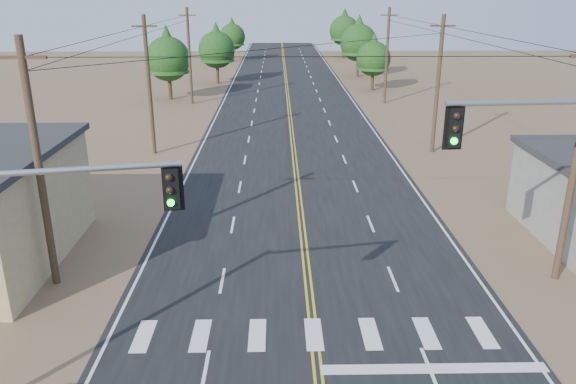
{
  "coord_description": "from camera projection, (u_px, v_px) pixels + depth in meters",
  "views": [
    {
      "loc": [
        -1.25,
        -8.97,
        11.42
      ],
      "look_at": [
        -0.81,
        13.25,
        3.5
      ],
      "focal_mm": 35.0,
      "sensor_mm": 36.0,
      "label": 1
    }
  ],
  "objects": [
    {
      "name": "road",
      "position": [
        295.0,
        160.0,
        40.55
      ],
      "size": [
        15.0,
        200.0,
        0.02
      ],
      "primitive_type": "cube",
      "color": "black",
      "rests_on": "ground"
    },
    {
      "name": "utility_pole_left_near",
      "position": [
        39.0,
        165.0,
        21.69
      ],
      "size": [
        1.8,
        0.3,
        10.0
      ],
      "color": "#4C3826",
      "rests_on": "ground"
    },
    {
      "name": "utility_pole_left_mid",
      "position": [
        149.0,
        85.0,
        40.53
      ],
      "size": [
        1.8,
        0.3,
        10.0
      ],
      "color": "#4C3826",
      "rests_on": "ground"
    },
    {
      "name": "utility_pole_left_far",
      "position": [
        189.0,
        56.0,
        59.36
      ],
      "size": [
        1.8,
        0.3,
        10.0
      ],
      "color": "#4C3826",
      "rests_on": "ground"
    },
    {
      "name": "utility_pole_right_near",
      "position": [
        576.0,
        162.0,
        22.08
      ],
      "size": [
        1.8,
        0.3,
        10.0
      ],
      "color": "#4C3826",
      "rests_on": "ground"
    },
    {
      "name": "utility_pole_right_mid",
      "position": [
        438.0,
        84.0,
        40.91
      ],
      "size": [
        1.8,
        0.3,
        10.0
      ],
      "color": "#4C3826",
      "rests_on": "ground"
    },
    {
      "name": "utility_pole_right_far",
      "position": [
        387.0,
        55.0,
        59.75
      ],
      "size": [
        1.8,
        0.3,
        10.0
      ],
      "color": "#4C3826",
      "rests_on": "ground"
    },
    {
      "name": "signal_mast_left",
      "position": [
        9.0,
        253.0,
        14.55
      ],
      "size": [
        6.53,
        1.45,
        7.39
      ],
      "rotation": [
        0.0,
        0.0,
        0.19
      ],
      "color": "gray",
      "rests_on": "ground"
    },
    {
      "name": "signal_mast_right",
      "position": [
        571.0,
        177.0,
        18.68
      ],
      "size": [
        6.5,
        0.89,
        8.38
      ],
      "rotation": [
        0.0,
        0.0,
        0.07
      ],
      "color": "gray",
      "rests_on": "ground"
    },
    {
      "name": "tree_left_near",
      "position": [
        168.0,
        54.0,
        61.88
      ],
      "size": [
        4.89,
        4.89,
        8.16
      ],
      "color": "#3F2D1E",
      "rests_on": "ground"
    },
    {
      "name": "tree_left_mid",
      "position": [
        216.0,
        46.0,
        73.04
      ],
      "size": [
        4.75,
        4.75,
        7.92
      ],
      "color": "#3F2D1E",
      "rests_on": "ground"
    },
    {
      "name": "tree_left_far",
      "position": [
        232.0,
        34.0,
        97.71
      ],
      "size": [
        4.49,
        4.49,
        7.49
      ],
      "color": "#3F2D1E",
      "rests_on": "ground"
    },
    {
      "name": "tree_right_near",
      "position": [
        374.0,
        55.0,
        68.02
      ],
      "size": [
        4.17,
        4.17,
        6.94
      ],
      "color": "#3F2D1E",
      "rests_on": "ground"
    },
    {
      "name": "tree_right_mid",
      "position": [
        359.0,
        39.0,
        78.89
      ],
      "size": [
        5.18,
        5.18,
        8.63
      ],
      "color": "#3F2D1E",
      "rests_on": "ground"
    },
    {
      "name": "tree_right_far",
      "position": [
        344.0,
        27.0,
        101.81
      ],
      "size": [
        5.34,
        5.34,
        8.9
      ],
      "color": "#3F2D1E",
      "rests_on": "ground"
    }
  ]
}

